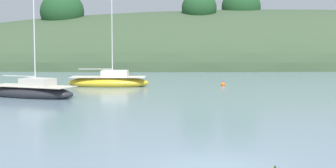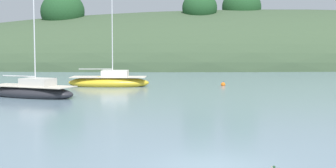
% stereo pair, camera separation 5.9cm
% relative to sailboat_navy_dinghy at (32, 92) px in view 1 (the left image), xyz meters
% --- Properties ---
extents(ground_plane, '(400.00, 400.00, 0.00)m').
position_rel_sailboat_navy_dinghy_xyz_m(ground_plane, '(10.32, -22.90, -0.44)').
color(ground_plane, slate).
extents(far_shoreline_hill, '(150.00, 36.00, 22.90)m').
position_rel_sailboat_navy_dinghy_xyz_m(far_shoreline_hill, '(35.21, 47.97, -0.36)').
color(far_shoreline_hill, '#384C33').
rests_on(far_shoreline_hill, ground).
extents(sailboat_navy_dinghy, '(7.81, 5.76, 10.18)m').
position_rel_sailboat_navy_dinghy_xyz_m(sailboat_navy_dinghy, '(0.00, 0.00, 0.00)').
color(sailboat_navy_dinghy, '#232328').
rests_on(sailboat_navy_dinghy, ground).
extents(sailboat_blue_center, '(8.00, 3.45, 9.79)m').
position_rel_sailboat_navy_dinghy_xyz_m(sailboat_blue_center, '(5.61, 9.20, 0.01)').
color(sailboat_blue_center, gold).
rests_on(sailboat_blue_center, ground).
extents(mooring_buoy_inner, '(0.44, 0.44, 0.54)m').
position_rel_sailboat_navy_dinghy_xyz_m(mooring_buoy_inner, '(16.62, 8.91, -0.32)').
color(mooring_buoy_inner, orange).
rests_on(mooring_buoy_inner, ground).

